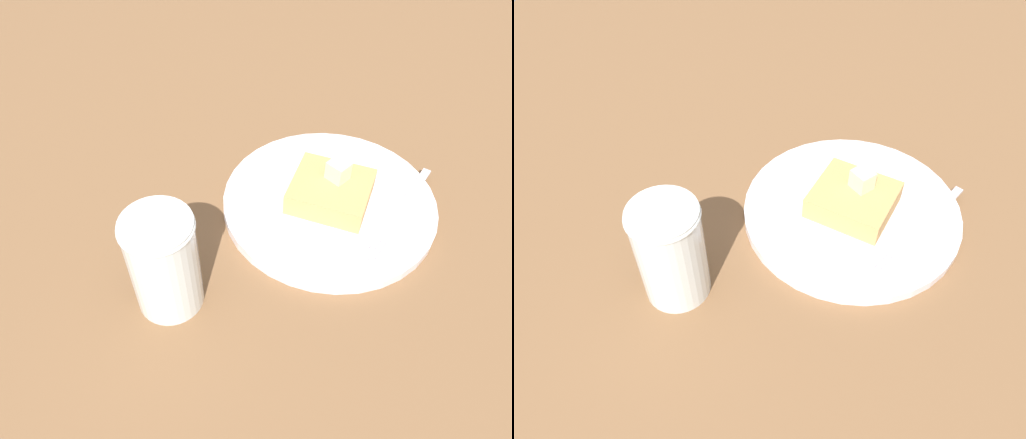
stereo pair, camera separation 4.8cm
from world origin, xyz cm
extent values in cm
cube|color=brown|center=(0.00, 0.00, 1.04)|extent=(126.62, 126.62, 2.09)
cylinder|color=silver|center=(4.40, 0.67, 2.68)|extent=(23.39, 23.39, 1.19)
torus|color=navy|center=(4.40, 0.67, 2.88)|extent=(23.39, 23.39, 0.80)
cube|color=tan|center=(4.40, 0.67, 4.55)|extent=(9.93, 10.32, 2.56)
cube|color=beige|center=(3.65, 1.25, 6.88)|extent=(2.82, 2.82, 2.10)
cube|color=silver|center=(3.68, 9.60, 3.46)|extent=(8.94, 6.09, 0.36)
cube|color=silver|center=(9.10, 6.19, 3.46)|extent=(3.54, 3.35, 0.36)
cube|color=silver|center=(12.08, 5.29, 3.46)|extent=(2.88, 1.98, 0.36)
cube|color=silver|center=(11.78, 4.83, 3.46)|extent=(2.88, 1.98, 0.36)
cube|color=silver|center=(11.49, 4.36, 3.46)|extent=(2.88, 1.98, 0.36)
cube|color=silver|center=(11.20, 3.90, 3.46)|extent=(2.88, 1.98, 0.36)
cylinder|color=#3B1205|center=(16.93, -15.04, 6.42)|extent=(5.73, 5.73, 8.66)
cylinder|color=silver|center=(16.93, -15.04, 7.44)|extent=(6.23, 6.23, 10.71)
torus|color=silver|center=(16.93, -15.04, 12.34)|extent=(6.48, 6.48, 0.50)
camera|label=1|loc=(43.11, -6.00, 42.49)|focal=35.00mm
camera|label=2|loc=(42.58, -1.19, 42.49)|focal=35.00mm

